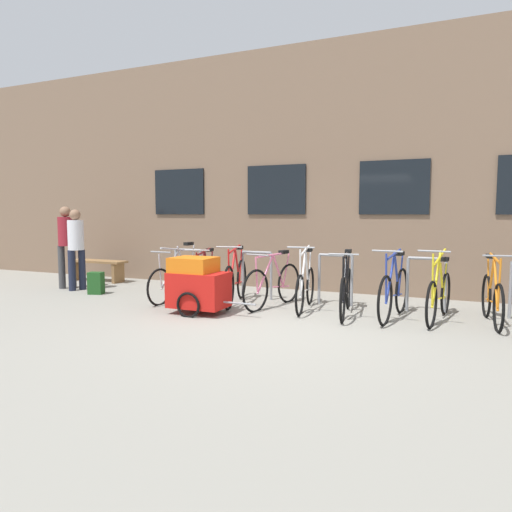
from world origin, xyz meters
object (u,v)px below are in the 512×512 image
bicycle_black (346,290)px  bicycle_blue (394,292)px  bicycle_white (305,287)px  bicycle_pink (273,284)px  person_by_bench (76,244)px  bicycle_red (236,281)px  bicycle_maroon (205,281)px  backpack (96,283)px  bike_trailer (198,284)px  bicycle_orange (492,298)px  bicycle_yellow (439,295)px  bicycle_silver (178,280)px  wooden_bench (98,266)px  person_browsing (66,241)px

bicycle_black → bicycle_blue: bearing=1.2°
bicycle_white → bicycle_pink: size_ratio=0.97×
bicycle_white → person_by_bench: 5.00m
bicycle_red → bicycle_pink: size_ratio=1.05×
bicycle_maroon → bicycle_black: bicycle_black is taller
bicycle_pink → backpack: bicycle_pink is taller
bicycle_white → bicycle_pink: 0.57m
backpack → bike_trailer: bearing=-31.2°
bicycle_black → bicycle_blue: bicycle_blue is taller
bicycle_pink → person_by_bench: person_by_bench is taller
bicycle_orange → bike_trailer: bearing=-166.2°
bicycle_maroon → bicycle_yellow: bicycle_yellow is taller
bicycle_red → bicycle_silver: size_ratio=1.05×
wooden_bench → person_by_bench: size_ratio=0.88×
bike_trailer → person_by_bench: bearing=164.7°
backpack → bicycle_red: bearing=-11.3°
bicycle_white → person_by_bench: person_by_bench is taller
bicycle_red → bicycle_yellow: bicycle_yellow is taller
bicycle_black → wooden_bench: bearing=168.4°
bicycle_blue → bicycle_red: bearing=177.3°
bicycle_maroon → bicycle_silver: 0.56m
bicycle_white → bicycle_orange: size_ratio=1.01×
bicycle_maroon → bicycle_black: (2.57, -0.02, 0.01)m
bicycle_blue → person_browsing: (-6.78, 0.17, 0.61)m
bicycle_orange → person_by_bench: size_ratio=0.98×
bicycle_pink → backpack: size_ratio=3.92×
bicycle_yellow → person_by_bench: 7.09m
bicycle_maroon → person_browsing: bearing=177.3°
bicycle_red → person_by_bench: (-3.66, -0.05, 0.56)m
person_by_bench → bicycle_blue: bearing=-0.8°
bicycle_yellow → bike_trailer: 3.73m
bicycle_red → bicycle_pink: bearing=-1.5°
bicycle_black → person_by_bench: 5.71m
bicycle_red → bicycle_black: bicycle_red is taller
bicycle_yellow → bicycle_blue: bicycle_yellow is taller
bicycle_orange → person_browsing: 8.16m
bicycle_yellow → person_by_bench: (-7.06, -0.05, 0.59)m
bicycle_yellow → bike_trailer: bicycle_yellow is taller
bicycle_white → bicycle_blue: 1.46m
bicycle_red → bicycle_black: 2.02m
bicycle_silver → person_by_bench: size_ratio=1.02×
bicycle_blue → bicycle_silver: 3.87m
bicycle_red → backpack: bicycle_red is taller
bicycle_yellow → bicycle_pink: (-2.67, -0.02, 0.00)m
bicycle_white → bicycle_yellow: bearing=-0.0°
person_by_bench → person_browsing: 0.37m
wooden_bench → person_by_bench: 1.41m
bicycle_black → bicycle_pink: size_ratio=1.03×
bicycle_silver → bicycle_pink: 1.84m
bicycle_black → bike_trailer: 2.37m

